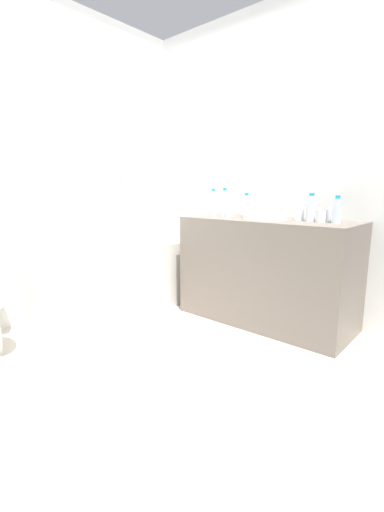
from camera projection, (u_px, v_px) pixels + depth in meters
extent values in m
plane|color=beige|center=(148.00, 363.00, 2.17)|extent=(3.83, 3.83, 0.00)
cube|color=silver|center=(35.00, 162.00, 2.78)|extent=(3.23, 0.10, 2.57)
cube|color=silver|center=(272.00, 164.00, 3.00)|extent=(0.10, 2.94, 2.57)
cube|color=white|center=(124.00, 276.00, 3.14)|extent=(1.63, 0.65, 0.59)
cube|color=white|center=(123.00, 249.00, 3.09)|extent=(1.34, 0.47, 0.09)
cylinder|color=#B9B9BE|center=(173.00, 233.00, 3.54)|extent=(0.09, 0.03, 0.03)
cylinder|color=#B9B9BE|center=(117.00, 184.00, 3.30)|extent=(0.17, 0.03, 0.46)
cylinder|color=#B9B9BE|center=(56.00, 199.00, 2.87)|extent=(0.28, 0.03, 0.03)
cube|color=#6B6056|center=(266.00, 271.00, 2.80)|extent=(0.58, 1.37, 0.84)
cylinder|color=white|center=(265.00, 216.00, 2.69)|extent=(0.35, 0.35, 0.04)
cylinder|color=#B0B0B5|center=(278.00, 215.00, 2.85)|extent=(0.02, 0.02, 0.05)
cylinder|color=#B0B0B5|center=(275.00, 212.00, 2.80)|extent=(0.11, 0.02, 0.02)
cylinder|color=#B0B0B5|center=(285.00, 216.00, 2.81)|extent=(0.03, 0.03, 0.04)
cylinder|color=#B0B0B5|center=(272.00, 215.00, 2.89)|extent=(0.03, 0.03, 0.04)
cylinder|color=silver|center=(246.00, 206.00, 2.88)|extent=(0.06, 0.06, 0.18)
cylinder|color=teal|center=(247.00, 194.00, 2.86)|extent=(0.03, 0.03, 0.02)
cylinder|color=silver|center=(213.00, 203.00, 3.11)|extent=(0.07, 0.07, 0.21)
cylinder|color=teal|center=(213.00, 190.00, 3.09)|extent=(0.04, 0.04, 0.02)
cylinder|color=silver|center=(311.00, 209.00, 2.51)|extent=(0.07, 0.07, 0.18)
cylinder|color=teal|center=(312.00, 194.00, 2.49)|extent=(0.04, 0.04, 0.02)
cylinder|color=silver|center=(337.00, 211.00, 2.36)|extent=(0.06, 0.06, 0.17)
cylinder|color=teal|center=(338.00, 197.00, 2.35)|extent=(0.03, 0.03, 0.02)
cylinder|color=silver|center=(225.00, 203.00, 3.02)|extent=(0.06, 0.06, 0.22)
cylinder|color=teal|center=(225.00, 189.00, 2.99)|extent=(0.03, 0.03, 0.02)
cylinder|color=white|center=(321.00, 216.00, 2.46)|extent=(0.06, 0.06, 0.08)
cylinder|color=white|center=(229.00, 212.00, 2.96)|extent=(0.07, 0.07, 0.08)
cylinder|color=white|center=(299.00, 215.00, 2.61)|extent=(0.08, 0.08, 0.08)
cylinder|color=white|center=(330.00, 214.00, 2.48)|extent=(0.07, 0.07, 0.10)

